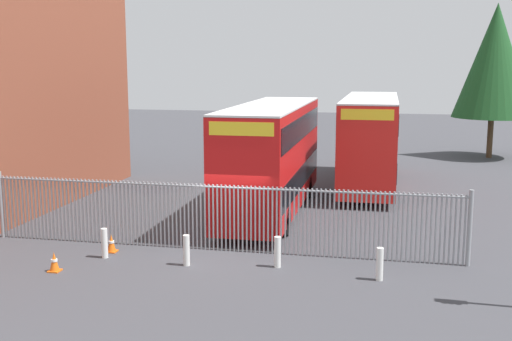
# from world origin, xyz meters

# --- Properties ---
(ground_plane) EXTENTS (100.00, 100.00, 0.00)m
(ground_plane) POSITION_xyz_m (0.00, 8.00, 0.00)
(ground_plane) COLOR #3D3D42
(palisade_fence) EXTENTS (15.82, 0.14, 2.35)m
(palisade_fence) POSITION_xyz_m (-0.45, 0.00, 1.18)
(palisade_fence) COLOR gray
(palisade_fence) RESTS_ON ground
(double_decker_bus_near_gate) EXTENTS (2.54, 10.81, 4.42)m
(double_decker_bus_near_gate) POSITION_xyz_m (0.31, 5.58, 2.42)
(double_decker_bus_near_gate) COLOR red
(double_decker_bus_near_gate) RESTS_ON ground
(double_decker_bus_behind_fence_left) EXTENTS (2.54, 10.81, 4.42)m
(double_decker_bus_behind_fence_left) POSITION_xyz_m (4.06, 11.97, 2.42)
(double_decker_bus_behind_fence_left) COLOR red
(double_decker_bus_behind_fence_left) RESTS_ON ground
(bollard_near_left) EXTENTS (0.20, 0.20, 0.95)m
(bollard_near_left) POSITION_xyz_m (-3.73, -1.50, 0.47)
(bollard_near_left) COLOR silver
(bollard_near_left) RESTS_ON ground
(bollard_center_front) EXTENTS (0.20, 0.20, 0.95)m
(bollard_center_front) POSITION_xyz_m (-0.96, -1.71, 0.47)
(bollard_center_front) COLOR silver
(bollard_center_front) RESTS_ON ground
(bollard_near_right) EXTENTS (0.20, 0.20, 0.95)m
(bollard_near_right) POSITION_xyz_m (1.77, -1.31, 0.47)
(bollard_near_right) COLOR silver
(bollard_near_right) RESTS_ON ground
(bollard_far_right) EXTENTS (0.20, 0.20, 0.95)m
(bollard_far_right) POSITION_xyz_m (4.79, -1.85, 0.47)
(bollard_far_right) COLOR silver
(bollard_far_right) RESTS_ON ground
(traffic_cone_by_gate) EXTENTS (0.34, 0.34, 0.59)m
(traffic_cone_by_gate) POSITION_xyz_m (-3.78, -0.89, 0.29)
(traffic_cone_by_gate) COLOR orange
(traffic_cone_by_gate) RESTS_ON ground
(traffic_cone_mid_forecourt) EXTENTS (0.34, 0.34, 0.59)m
(traffic_cone_mid_forecourt) POSITION_xyz_m (-4.60, -3.04, 0.29)
(traffic_cone_mid_forecourt) COLOR orange
(traffic_cone_mid_forecourt) RESTS_ON ground
(tree_tall_back) EXTENTS (5.00, 5.00, 9.74)m
(tree_tall_back) POSITION_xyz_m (11.36, 23.29, 6.16)
(tree_tall_back) COLOR #4C3823
(tree_tall_back) RESTS_ON ground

